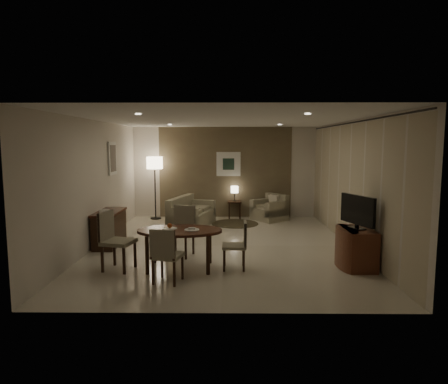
{
  "coord_description": "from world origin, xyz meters",
  "views": [
    {
      "loc": [
        0.09,
        -8.48,
        2.19
      ],
      "look_at": [
        0.0,
        0.2,
        1.15
      ],
      "focal_mm": 32.0,
      "sensor_mm": 36.0,
      "label": 1
    }
  ],
  "objects_px": {
    "chair_left": "(119,241)",
    "chair_right": "(234,245)",
    "chair_near": "(168,255)",
    "chair_far": "(180,232)",
    "tv_cabinet": "(357,248)",
    "side_table": "(235,210)",
    "sofa": "(192,212)",
    "console_desk": "(109,228)",
    "dining_table": "(180,249)",
    "floor_lamp": "(155,188)",
    "armchair": "(269,207)"
  },
  "relations": [
    {
      "from": "tv_cabinet",
      "to": "armchair",
      "type": "bearing_deg",
      "value": 104.13
    },
    {
      "from": "chair_left",
      "to": "armchair",
      "type": "relative_size",
      "value": 1.23
    },
    {
      "from": "armchair",
      "to": "chair_right",
      "type": "bearing_deg",
      "value": -50.66
    },
    {
      "from": "chair_right",
      "to": "floor_lamp",
      "type": "xyz_separation_m",
      "value": [
        -2.25,
        4.73,
        0.49
      ]
    },
    {
      "from": "tv_cabinet",
      "to": "chair_far",
      "type": "xyz_separation_m",
      "value": [
        -3.25,
        0.69,
        0.14
      ]
    },
    {
      "from": "armchair",
      "to": "floor_lamp",
      "type": "height_order",
      "value": "floor_lamp"
    },
    {
      "from": "side_table",
      "to": "floor_lamp",
      "type": "xyz_separation_m",
      "value": [
        -2.33,
        -0.14,
        0.66
      ]
    },
    {
      "from": "console_desk",
      "to": "tv_cabinet",
      "type": "distance_m",
      "value": 5.11
    },
    {
      "from": "sofa",
      "to": "side_table",
      "type": "xyz_separation_m",
      "value": [
        1.16,
        1.17,
        -0.14
      ]
    },
    {
      "from": "chair_left",
      "to": "armchair",
      "type": "bearing_deg",
      "value": -20.31
    },
    {
      "from": "console_desk",
      "to": "dining_table",
      "type": "height_order",
      "value": "console_desk"
    },
    {
      "from": "chair_near",
      "to": "chair_far",
      "type": "xyz_separation_m",
      "value": [
        0.02,
        1.51,
        0.04
      ]
    },
    {
      "from": "chair_near",
      "to": "dining_table",
      "type": "bearing_deg",
      "value": -84.74
    },
    {
      "from": "chair_near",
      "to": "chair_far",
      "type": "relative_size",
      "value": 0.91
    },
    {
      "from": "side_table",
      "to": "floor_lamp",
      "type": "relative_size",
      "value": 0.28
    },
    {
      "from": "armchair",
      "to": "floor_lamp",
      "type": "relative_size",
      "value": 0.46
    },
    {
      "from": "tv_cabinet",
      "to": "chair_left",
      "type": "xyz_separation_m",
      "value": [
        -4.22,
        -0.2,
        0.16
      ]
    },
    {
      "from": "dining_table",
      "to": "chair_right",
      "type": "distance_m",
      "value": 0.96
    },
    {
      "from": "console_desk",
      "to": "tv_cabinet",
      "type": "bearing_deg",
      "value": -17.05
    },
    {
      "from": "floor_lamp",
      "to": "tv_cabinet",
      "type": "bearing_deg",
      "value": -46.01
    },
    {
      "from": "chair_near",
      "to": "sofa",
      "type": "height_order",
      "value": "chair_near"
    },
    {
      "from": "chair_far",
      "to": "chair_right",
      "type": "relative_size",
      "value": 1.15
    },
    {
      "from": "tv_cabinet",
      "to": "chair_left",
      "type": "relative_size",
      "value": 0.88
    },
    {
      "from": "chair_near",
      "to": "tv_cabinet",
      "type": "bearing_deg",
      "value": -152.07
    },
    {
      "from": "sofa",
      "to": "side_table",
      "type": "bearing_deg",
      "value": -29.84
    },
    {
      "from": "console_desk",
      "to": "side_table",
      "type": "distance_m",
      "value": 4.27
    },
    {
      "from": "chair_left",
      "to": "floor_lamp",
      "type": "height_order",
      "value": "floor_lamp"
    },
    {
      "from": "tv_cabinet",
      "to": "chair_left",
      "type": "height_order",
      "value": "chair_left"
    },
    {
      "from": "armchair",
      "to": "dining_table",
      "type": "bearing_deg",
      "value": -61.42
    },
    {
      "from": "chair_near",
      "to": "armchair",
      "type": "xyz_separation_m",
      "value": [
        2.15,
        5.26,
        -0.07
      ]
    },
    {
      "from": "chair_far",
      "to": "dining_table",
      "type": "bearing_deg",
      "value": -67.09
    },
    {
      "from": "console_desk",
      "to": "sofa",
      "type": "xyz_separation_m",
      "value": [
        1.61,
        2.08,
        0.02
      ]
    },
    {
      "from": "dining_table",
      "to": "side_table",
      "type": "xyz_separation_m",
      "value": [
        1.04,
        4.86,
        -0.1
      ]
    },
    {
      "from": "chair_left",
      "to": "chair_right",
      "type": "relative_size",
      "value": 1.21
    },
    {
      "from": "chair_near",
      "to": "chair_right",
      "type": "distance_m",
      "value": 1.27
    },
    {
      "from": "dining_table",
      "to": "chair_far",
      "type": "distance_m",
      "value": 0.82
    },
    {
      "from": "chair_left",
      "to": "tv_cabinet",
      "type": "bearing_deg",
      "value": -73.88
    },
    {
      "from": "chair_right",
      "to": "side_table",
      "type": "xyz_separation_m",
      "value": [
        0.09,
        4.87,
        -0.17
      ]
    },
    {
      "from": "chair_far",
      "to": "chair_right",
      "type": "bearing_deg",
      "value": -21.11
    },
    {
      "from": "chair_far",
      "to": "chair_left",
      "type": "distance_m",
      "value": 1.31
    },
    {
      "from": "tv_cabinet",
      "to": "side_table",
      "type": "distance_m",
      "value": 5.2
    },
    {
      "from": "dining_table",
      "to": "chair_near",
      "type": "bearing_deg",
      "value": -98.6
    },
    {
      "from": "dining_table",
      "to": "armchair",
      "type": "xyz_separation_m",
      "value": [
        2.04,
        4.56,
        0.02
      ]
    },
    {
      "from": "chair_near",
      "to": "floor_lamp",
      "type": "bearing_deg",
      "value": -63.84
    },
    {
      "from": "chair_near",
      "to": "chair_right",
      "type": "height_order",
      "value": "chair_near"
    },
    {
      "from": "chair_right",
      "to": "chair_near",
      "type": "bearing_deg",
      "value": -55.96
    },
    {
      "from": "chair_right",
      "to": "side_table",
      "type": "relative_size",
      "value": 1.66
    },
    {
      "from": "chair_far",
      "to": "floor_lamp",
      "type": "bearing_deg",
      "value": 123.76
    },
    {
      "from": "console_desk",
      "to": "tv_cabinet",
      "type": "height_order",
      "value": "console_desk"
    },
    {
      "from": "chair_right",
      "to": "armchair",
      "type": "xyz_separation_m",
      "value": [
        1.09,
        4.56,
        -0.05
      ]
    }
  ]
}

